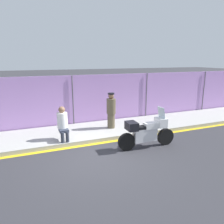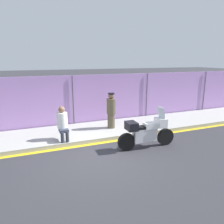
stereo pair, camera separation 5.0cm
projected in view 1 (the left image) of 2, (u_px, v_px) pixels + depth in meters
ground_plane at (98, 158)px, 7.42m from camera, size 120.00×120.00×0.00m
sidewalk at (80, 133)px, 9.64m from camera, size 30.05×2.42×0.16m
curb_paint_stripe at (88, 145)px, 8.49m from camera, size 30.05×0.18×0.01m
storefront_fence at (73, 102)px, 10.53m from camera, size 28.54×0.17×2.51m
motorcycle at (146, 132)px, 8.12m from camera, size 2.29×0.55×1.52m
officer_standing at (111, 110)px, 9.89m from camera, size 0.41×0.41×1.62m
person_seated_on_curb at (63, 122)px, 8.47m from camera, size 0.41×0.69×1.32m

